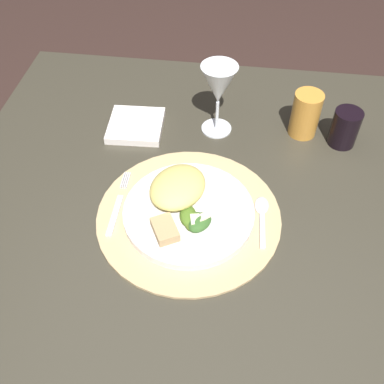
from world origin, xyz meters
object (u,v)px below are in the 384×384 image
object	(u,v)px
dining_table	(215,241)
wine_glass	(219,87)
dinner_plate	(189,212)
amber_tumbler	(305,114)
napkin	(136,125)
spoon	(262,211)
dark_tumbler	(345,128)
fork	(118,206)

from	to	relation	value
dining_table	wine_glass	xyz separation A→B (m)	(-0.02, 0.24, 0.26)
dinner_plate	amber_tumbler	xyz separation A→B (m)	(0.23, 0.29, 0.04)
dinner_plate	napkin	xyz separation A→B (m)	(-0.16, 0.26, -0.01)
spoon	napkin	world-z (taller)	napkin
dark_tumbler	dining_table	bearing A→B (deg)	-140.00
amber_tumbler	fork	bearing A→B (deg)	-142.58
dinner_plate	wine_glass	distance (m)	0.30
dining_table	dark_tumbler	distance (m)	0.40
spoon	fork	bearing A→B (deg)	-175.21
dining_table	dinner_plate	size ratio (longest dim) A/B	4.37
napkin	wine_glass	size ratio (longest dim) A/B	0.74
amber_tumbler	dining_table	bearing A→B (deg)	-125.64
dinner_plate	dark_tumbler	size ratio (longest dim) A/B	2.96
wine_glass	dark_tumbler	world-z (taller)	wine_glass
spoon	napkin	xyz separation A→B (m)	(-0.31, 0.23, 0.00)
dining_table	dinner_plate	world-z (taller)	dinner_plate
dinner_plate	spoon	xyz separation A→B (m)	(0.15, 0.03, -0.01)
dining_table	fork	bearing A→B (deg)	-168.70
napkin	amber_tumbler	xyz separation A→B (m)	(0.40, 0.04, 0.05)
spoon	wine_glass	bearing A→B (deg)	114.78
dinner_plate	wine_glass	world-z (taller)	wine_glass
dinner_plate	napkin	bearing A→B (deg)	122.71
wine_glass	amber_tumbler	world-z (taller)	wine_glass
spoon	dark_tumbler	bearing A→B (deg)	53.69
dining_table	spoon	distance (m)	0.17
napkin	dinner_plate	bearing A→B (deg)	-57.29
fork	wine_glass	bearing A→B (deg)	57.43
fork	amber_tumbler	bearing A→B (deg)	37.42
wine_glass	spoon	bearing A→B (deg)	-65.22
dining_table	dinner_plate	xyz separation A→B (m)	(-0.05, -0.04, 0.15)
fork	spoon	xyz separation A→B (m)	(0.29, 0.02, -0.00)
wine_glass	dinner_plate	bearing A→B (deg)	-96.04
fork	dark_tumbler	xyz separation A→B (m)	(0.47, 0.27, 0.04)
napkin	wine_glass	distance (m)	0.23
wine_glass	amber_tumbler	size ratio (longest dim) A/B	1.59
napkin	wine_glass	bearing A→B (deg)	6.76
dinner_plate	fork	world-z (taller)	dinner_plate
spoon	dark_tumbler	xyz separation A→B (m)	(0.18, 0.24, 0.04)
dinner_plate	napkin	size ratio (longest dim) A/B	2.04
spoon	dark_tumbler	distance (m)	0.30
wine_glass	dark_tumbler	xyz separation A→B (m)	(0.30, -0.01, -0.08)
amber_tumbler	napkin	bearing A→B (deg)	-174.54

